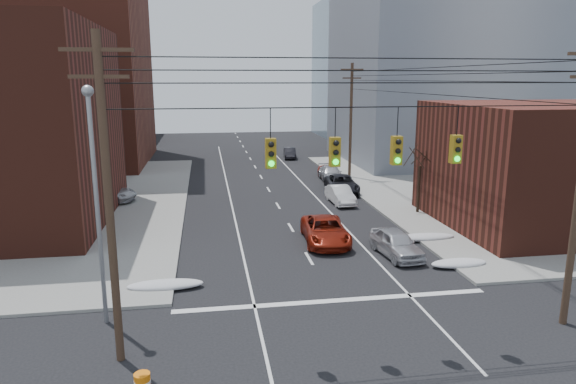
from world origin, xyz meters
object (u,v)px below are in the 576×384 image
object	(u,v)px
parked_car_a	(396,243)
lot_car_c	(24,219)
parked_car_e	(329,172)
red_pickup	(325,230)
parked_car_f	(290,153)
parked_car_d	(331,174)
lot_car_a	(87,200)
parked_car_b	(340,195)
lot_car_b	(104,193)
parked_car_c	(342,184)
lot_car_d	(53,193)

from	to	relation	value
parked_car_a	lot_car_c	size ratio (longest dim) A/B	0.93
parked_car_e	lot_car_c	world-z (taller)	lot_car_c
red_pickup	parked_car_f	bearing A→B (deg)	88.42
parked_car_d	lot_car_c	distance (m)	26.77
lot_car_a	parked_car_d	bearing A→B (deg)	-73.97
parked_car_b	red_pickup	bearing A→B (deg)	-111.72
parked_car_b	lot_car_b	size ratio (longest dim) A/B	0.82
lot_car_a	parked_car_e	bearing A→B (deg)	-71.70
parked_car_a	parked_car_d	size ratio (longest dim) A/B	0.90
parked_car_a	parked_car_f	xyz separation A→B (m)	(0.00, 35.91, -0.08)
parked_car_d	parked_car_f	bearing A→B (deg)	98.79
red_pickup	parked_car_c	distance (m)	14.01
parked_car_c	parked_car_e	size ratio (longest dim) A/B	1.33
parked_car_a	parked_car_d	distance (m)	21.44
parked_car_f	lot_car_c	size ratio (longest dim) A/B	0.85
parked_car_b	parked_car_c	distance (m)	4.03
parked_car_a	parked_car_c	bearing A→B (deg)	79.86
parked_car_d	lot_car_d	xyz separation A→B (m)	(-23.65, -5.36, 0.12)
red_pickup	parked_car_d	size ratio (longest dim) A/B	1.13
parked_car_c	lot_car_b	bearing A→B (deg)	-172.22
parked_car_e	lot_car_a	xyz separation A→B (m)	(-20.49, -9.25, 0.11)
lot_car_a	lot_car_c	bearing A→B (deg)	143.81
parked_car_d	lot_car_b	xyz separation A→B (m)	(-19.70, -6.15, 0.17)
parked_car_d	parked_car_e	xyz separation A→B (m)	(0.00, 0.96, -0.01)
parked_car_c	lot_car_a	distance (m)	20.39
parked_car_d	lot_car_b	world-z (taller)	lot_car_b
lot_car_a	parked_car_b	bearing A→B (deg)	-98.38
lot_car_a	lot_car_b	world-z (taller)	lot_car_b
parked_car_a	lot_car_b	bearing A→B (deg)	134.23
parked_car_c	lot_car_d	world-z (taller)	parked_car_c
parked_car_b	lot_car_d	bearing A→B (deg)	168.75
lot_car_a	lot_car_b	distance (m)	2.28
parked_car_e	parked_car_f	bearing A→B (deg)	96.78
parked_car_a	parked_car_b	xyz separation A→B (m)	(0.12, 12.30, -0.04)
red_pickup	parked_car_e	xyz separation A→B (m)	(4.90, 19.42, -0.07)
parked_car_c	parked_car_d	world-z (taller)	parked_car_c
red_pickup	parked_car_c	bearing A→B (deg)	75.13
parked_car_f	parked_car_d	bearing A→B (deg)	-78.01
parked_car_a	parked_car_b	bearing A→B (deg)	83.77
lot_car_c	parked_car_f	bearing A→B (deg)	-45.50
parked_car_c	parked_car_d	bearing A→B (deg)	91.30
parked_car_a	lot_car_d	bearing A→B (deg)	138.30
lot_car_d	lot_car_c	bearing A→B (deg)	159.59
parked_car_d	parked_car_e	size ratio (longest dim) A/B	1.20
parked_car_a	parked_car_c	world-z (taller)	parked_car_c
parked_car_d	lot_car_b	size ratio (longest dim) A/B	0.93
lot_car_a	lot_car_d	size ratio (longest dim) A/B	1.01
parked_car_a	parked_car_f	size ratio (longest dim) A/B	1.09
parked_car_d	parked_car_f	xyz separation A→B (m)	(-1.60, 14.53, -0.04)
lot_car_b	lot_car_c	distance (m)	7.88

